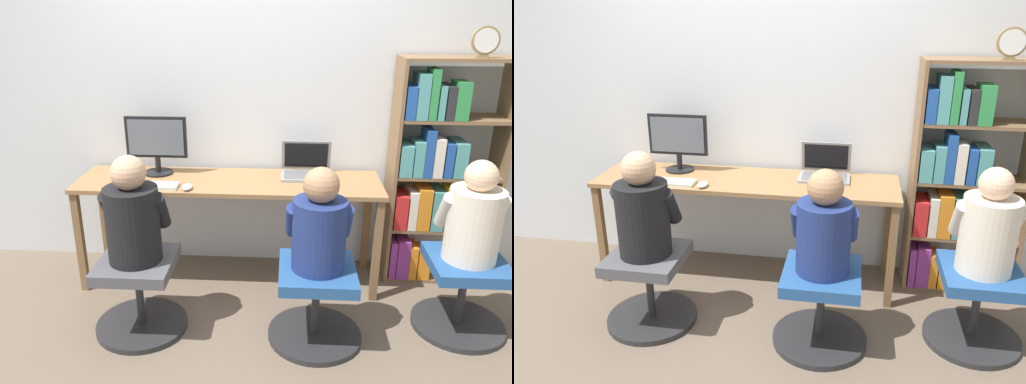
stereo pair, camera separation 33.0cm
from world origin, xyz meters
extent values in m
plane|color=brown|center=(0.00, 0.00, 0.00)|extent=(14.00, 14.00, 0.00)
cube|color=silver|center=(0.00, 0.62, 1.30)|extent=(10.00, 0.05, 2.60)
cube|color=olive|center=(0.00, 0.28, 0.76)|extent=(2.12, 0.56, 0.03)
cube|color=brown|center=(-1.02, 0.04, 0.37)|extent=(0.05, 0.05, 0.74)
cube|color=brown|center=(1.02, 0.04, 0.37)|extent=(0.05, 0.05, 0.74)
cube|color=brown|center=(-1.02, 0.52, 0.37)|extent=(0.05, 0.05, 0.74)
cube|color=brown|center=(1.02, 0.52, 0.37)|extent=(0.05, 0.05, 0.74)
cylinder|color=black|center=(-0.53, 0.39, 0.78)|extent=(0.21, 0.21, 0.01)
cylinder|color=black|center=(-0.53, 0.39, 0.84)|extent=(0.04, 0.04, 0.11)
cube|color=black|center=(-0.53, 0.39, 1.04)|extent=(0.44, 0.02, 0.30)
cube|color=slate|center=(-0.53, 0.38, 1.04)|extent=(0.40, 0.01, 0.25)
cube|color=gray|center=(0.54, 0.36, 0.78)|extent=(0.35, 0.22, 0.02)
cube|color=slate|center=(0.54, 0.36, 0.79)|extent=(0.31, 0.18, 0.00)
cube|color=gray|center=(0.54, 0.50, 0.90)|extent=(0.35, 0.06, 0.22)
cube|color=black|center=(0.54, 0.49, 0.90)|extent=(0.31, 0.05, 0.19)
cube|color=silver|center=(-0.54, 0.10, 0.78)|extent=(0.44, 0.13, 0.02)
cube|color=#BAB8AD|center=(-0.54, 0.10, 0.79)|extent=(0.40, 0.11, 0.00)
ellipsoid|color=silver|center=(-0.25, 0.07, 0.79)|extent=(0.07, 0.11, 0.03)
cylinder|color=#262628|center=(-0.49, -0.38, 0.02)|extent=(0.57, 0.57, 0.04)
cylinder|color=#262628|center=(-0.49, -0.38, 0.22)|extent=(0.05, 0.05, 0.38)
cube|color=#4C4C51|center=(-0.49, -0.38, 0.45)|extent=(0.45, 0.46, 0.07)
cylinder|color=#262628|center=(0.60, -0.41, 0.02)|extent=(0.57, 0.57, 0.04)
cylinder|color=#262628|center=(0.60, -0.41, 0.22)|extent=(0.05, 0.05, 0.38)
cube|color=#234C84|center=(0.60, -0.41, 0.45)|extent=(0.45, 0.46, 0.07)
cylinder|color=black|center=(-0.49, -0.38, 0.71)|extent=(0.32, 0.32, 0.46)
sphere|color=tan|center=(-0.49, -0.38, 1.03)|extent=(0.20, 0.20, 0.20)
cylinder|color=black|center=(-0.64, -0.32, 0.78)|extent=(0.09, 0.21, 0.26)
cylinder|color=black|center=(-0.34, -0.32, 0.78)|extent=(0.09, 0.21, 0.26)
cylinder|color=navy|center=(0.60, -0.41, 0.69)|extent=(0.31, 0.31, 0.42)
sphere|color=#A87A56|center=(0.60, -0.41, 0.99)|extent=(0.20, 0.20, 0.20)
cylinder|color=navy|center=(0.45, -0.35, 0.75)|extent=(0.09, 0.19, 0.24)
cylinder|color=navy|center=(0.74, -0.35, 0.75)|extent=(0.09, 0.19, 0.24)
cube|color=brown|center=(1.15, 0.42, 0.80)|extent=(0.02, 0.31, 1.60)
cube|color=brown|center=(1.88, 0.42, 0.80)|extent=(0.02, 0.31, 1.60)
cube|color=brown|center=(1.51, 0.42, 0.01)|extent=(0.70, 0.30, 0.02)
cube|color=brown|center=(1.51, 0.42, 0.41)|extent=(0.70, 0.30, 0.02)
cube|color=brown|center=(1.51, 0.42, 0.80)|extent=(0.70, 0.30, 0.02)
cube|color=brown|center=(1.51, 0.42, 1.20)|extent=(0.70, 0.30, 0.02)
cube|color=brown|center=(1.51, 0.42, 1.59)|extent=(0.70, 0.30, 0.02)
cube|color=#8C338C|center=(1.19, 0.40, 0.17)|extent=(0.05, 0.25, 0.29)
cube|color=#8C338C|center=(1.27, 0.39, 0.17)|extent=(0.09, 0.24, 0.30)
cube|color=orange|center=(1.34, 0.36, 0.15)|extent=(0.06, 0.17, 0.25)
cube|color=orange|center=(1.42, 0.37, 0.14)|extent=(0.08, 0.19, 0.22)
cube|color=red|center=(1.21, 0.39, 0.54)|extent=(0.09, 0.23, 0.25)
cube|color=silver|center=(1.30, 0.39, 0.56)|extent=(0.06, 0.24, 0.28)
cube|color=orange|center=(1.37, 0.39, 0.57)|extent=(0.09, 0.23, 0.30)
cube|color=teal|center=(1.47, 0.39, 0.56)|extent=(0.08, 0.24, 0.29)
cube|color=gold|center=(1.55, 0.36, 0.58)|extent=(0.07, 0.18, 0.32)
cube|color=orange|center=(1.62, 0.37, 0.54)|extent=(0.05, 0.20, 0.24)
cube|color=teal|center=(1.21, 0.38, 0.92)|extent=(0.09, 0.22, 0.22)
cube|color=teal|center=(1.30, 0.37, 0.94)|extent=(0.07, 0.19, 0.25)
cube|color=#1E4C9E|center=(1.36, 0.37, 0.98)|extent=(0.06, 0.20, 0.33)
cube|color=silver|center=(1.43, 0.36, 0.95)|extent=(0.07, 0.17, 0.27)
cube|color=#1E4C9E|center=(1.50, 0.36, 0.93)|extent=(0.06, 0.18, 0.24)
cube|color=teal|center=(1.57, 0.39, 0.93)|extent=(0.08, 0.24, 0.24)
cube|color=#1E4C9E|center=(1.20, 0.40, 1.32)|extent=(0.07, 0.26, 0.22)
cube|color=teal|center=(1.28, 0.38, 1.36)|extent=(0.07, 0.21, 0.30)
cube|color=#2D8C47|center=(1.34, 0.36, 1.37)|extent=(0.05, 0.18, 0.33)
cube|color=teal|center=(1.40, 0.40, 1.32)|extent=(0.04, 0.25, 0.22)
cube|color=#262628|center=(1.46, 0.40, 1.32)|extent=(0.05, 0.25, 0.22)
cube|color=#2D8C47|center=(1.53, 0.36, 1.33)|extent=(0.09, 0.18, 0.25)
cube|color=olive|center=(1.62, 0.33, 1.61)|extent=(0.06, 0.03, 0.02)
cylinder|color=olive|center=(1.62, 0.33, 1.71)|extent=(0.17, 0.02, 0.17)
cylinder|color=white|center=(1.62, 0.32, 1.71)|extent=(0.15, 0.00, 0.15)
cylinder|color=#262628|center=(1.51, -0.25, 0.02)|extent=(0.57, 0.57, 0.04)
cylinder|color=#262628|center=(1.51, -0.25, 0.22)|extent=(0.05, 0.05, 0.38)
cube|color=#234C84|center=(1.51, -0.25, 0.45)|extent=(0.45, 0.46, 0.07)
cylinder|color=beige|center=(1.51, -0.25, 0.71)|extent=(0.31, 0.31, 0.44)
sphere|color=beige|center=(1.51, -0.25, 1.01)|extent=(0.19, 0.19, 0.19)
cylinder|color=beige|center=(1.36, -0.18, 0.77)|extent=(0.09, 0.20, 0.25)
cylinder|color=beige|center=(1.65, -0.18, 0.77)|extent=(0.09, 0.20, 0.25)
camera|label=1|loc=(0.41, -3.00, 1.91)|focal=35.00mm
camera|label=2|loc=(0.73, -2.96, 1.91)|focal=35.00mm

